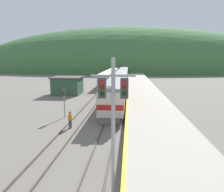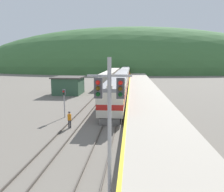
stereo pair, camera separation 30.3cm
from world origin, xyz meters
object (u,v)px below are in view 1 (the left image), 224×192
express_train_lead_car (116,92)px  siding_train (111,76)px  carriage_third (123,74)px  track_worker (70,119)px  signal_post_siding (64,97)px  carriage_fourth (125,71)px  carriage_second (121,79)px  signal_mast_main (113,108)px

express_train_lead_car → siding_train: size_ratio=0.54×
carriage_third → track_worker: bearing=-94.4°
signal_post_siding → carriage_fourth: bearing=85.1°
carriage_third → carriage_fourth: bearing=90.0°
carriage_second → siding_train: bearing=105.0°
carriage_second → signal_post_siding: carriage_second is taller
carriage_fourth → signal_mast_main: signal_mast_main is taller
carriage_second → carriage_third: 20.18m
express_train_lead_car → signal_post_siding: 9.62m
siding_train → signal_mast_main: size_ratio=5.55×
carriage_fourth → track_worker: carriage_fourth is taller
signal_mast_main → track_worker: bearing=115.7°
carriage_second → track_worker: bearing=-97.0°
carriage_fourth → siding_train: bearing=-98.9°
siding_train → signal_post_siding: siding_train is taller
siding_train → signal_post_siding: bearing=-92.6°
carriage_second → siding_train: (-3.98, 14.87, -0.29)m
signal_post_siding → siding_train: bearing=87.4°
carriage_third → signal_post_siding: carriage_third is taller
signal_post_siding → track_worker: size_ratio=2.02×
siding_train → track_worker: (-0.15, -48.27, -0.92)m
siding_train → carriage_third: bearing=53.2°
express_train_lead_car → siding_train: bearing=96.2°
carriage_second → carriage_third: size_ratio=1.00×
express_train_lead_car → track_worker: (-4.12, -11.73, -1.22)m
siding_train → signal_mast_main: signal_mast_main is taller
carriage_third → siding_train: bearing=-126.8°
express_train_lead_car → carriage_second: express_train_lead_car is taller
carriage_second → signal_post_siding: (-5.97, -29.21, 0.35)m
carriage_third → track_worker: carriage_third is taller
carriage_second → express_train_lead_car: bearing=-90.0°
carriage_third → siding_train: (-3.98, -5.31, -0.29)m
signal_mast_main → carriage_second: bearing=91.6°
express_train_lead_car → signal_post_siding: bearing=-128.4°
express_train_lead_car → signal_mast_main: signal_mast_main is taller
carriage_fourth → signal_mast_main: (1.25, -84.94, 2.56)m
carriage_third → carriage_fourth: 20.18m
carriage_third → signal_mast_main: 64.82m
carriage_second → carriage_fourth: 40.36m
carriage_second → signal_mast_main: 44.67m
express_train_lead_car → track_worker: express_train_lead_car is taller
carriage_fourth → track_worker: 73.89m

